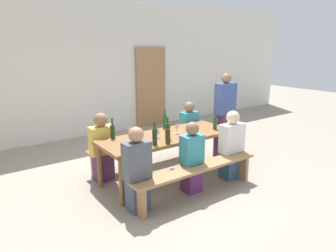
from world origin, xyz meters
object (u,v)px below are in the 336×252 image
(wine_bottle_3, at_px, (215,123))
(wine_glass_0, at_px, (177,126))
(bench_far, at_px, (145,146))
(wine_bottle_2, at_px, (155,136))
(wine_bottle_5, at_px, (165,121))
(wine_bottle_1, at_px, (168,136))
(bench_near, at_px, (197,172))
(wine_bottle_4, at_px, (168,131))
(seated_guest_far_1, at_px, (189,131))
(tasting_table, at_px, (168,139))
(seated_guest_near_2, at_px, (231,147))
(wine_bottle_0, at_px, (113,131))
(seated_guest_near_1, at_px, (192,159))
(seated_guest_near_0, at_px, (137,171))
(seated_guest_far_0, at_px, (102,149))
(wine_glass_1, at_px, (158,131))
(standing_host, at_px, (224,118))
(wine_glass_2, at_px, (130,128))
(wooden_door, at_px, (151,87))

(wine_bottle_3, height_order, wine_glass_0, wine_bottle_3)
(bench_far, distance_m, wine_bottle_2, 1.21)
(wine_bottle_2, distance_m, wine_bottle_5, 0.89)
(wine_bottle_1, bearing_deg, bench_far, 76.60)
(bench_near, bearing_deg, wine_bottle_2, 135.15)
(wine_bottle_4, distance_m, seated_guest_far_1, 1.32)
(tasting_table, height_order, seated_guest_near_2, seated_guest_near_2)
(wine_bottle_0, height_order, wine_bottle_3, wine_bottle_0)
(seated_guest_near_2, bearing_deg, seated_guest_near_1, 90.00)
(bench_far, relative_size, wine_bottle_5, 6.50)
(wine_bottle_5, xyz_separation_m, seated_guest_near_0, (-1.10, -0.92, -0.33))
(wine_bottle_1, relative_size, seated_guest_near_1, 0.28)
(wine_glass_0, bearing_deg, seated_guest_near_0, -152.46)
(wine_bottle_2, xyz_separation_m, seated_guest_far_0, (-0.45, 0.86, -0.34))
(wine_glass_1, height_order, standing_host, standing_host)
(wine_bottle_4, height_order, wine_glass_2, wine_bottle_4)
(wooden_door, xyz_separation_m, wine_bottle_3, (-0.83, -3.31, -0.19))
(wine_bottle_5, distance_m, wine_glass_1, 0.55)
(wine_bottle_4, xyz_separation_m, wine_glass_0, (0.29, 0.15, 0.00))
(wooden_door, distance_m, seated_guest_near_2, 3.82)
(wine_glass_2, distance_m, seated_guest_near_1, 1.12)
(wine_glass_1, bearing_deg, wine_glass_0, 1.75)
(seated_guest_far_0, bearing_deg, bench_far, 99.61)
(wine_bottle_1, relative_size, seated_guest_near_0, 0.26)
(seated_guest_near_2, height_order, seated_guest_far_1, seated_guest_near_2)
(wine_bottle_4, bearing_deg, seated_guest_near_2, -22.40)
(wine_bottle_1, xyz_separation_m, wine_bottle_2, (-0.18, 0.07, 0.01))
(wine_bottle_1, distance_m, seated_guest_far_0, 1.17)
(wine_bottle_3, distance_m, standing_host, 0.72)
(seated_guest_near_0, distance_m, seated_guest_near_1, 0.93)
(seated_guest_far_0, height_order, standing_host, standing_host)
(wine_bottle_0, relative_size, wine_bottle_1, 1.05)
(wooden_door, bearing_deg, wine_bottle_2, -121.97)
(wooden_door, relative_size, wine_glass_0, 11.49)
(wooden_door, height_order, seated_guest_far_1, wooden_door)
(tasting_table, xyz_separation_m, wine_glass_0, (0.16, -0.01, 0.20))
(wine_bottle_2, xyz_separation_m, seated_guest_near_0, (-0.47, -0.29, -0.32))
(wine_glass_2, bearing_deg, wine_bottle_2, -85.10)
(wine_bottle_1, xyz_separation_m, wine_glass_2, (-0.24, 0.71, 0.00))
(wooden_door, distance_m, bench_near, 4.26)
(bench_near, relative_size, seated_guest_far_1, 1.92)
(wine_bottle_4, bearing_deg, seated_guest_near_0, -152.57)
(wine_bottle_3, relative_size, wine_glass_2, 1.73)
(seated_guest_far_1, bearing_deg, wine_bottle_2, -57.74)
(wine_bottle_4, xyz_separation_m, wine_glass_2, (-0.37, 0.52, -0.01))
(wine_bottle_1, bearing_deg, bench_near, -55.20)
(tasting_table, xyz_separation_m, wine_bottle_0, (-0.79, 0.36, 0.19))
(wine_bottle_1, height_order, seated_guest_near_0, seated_guest_near_0)
(wine_bottle_1, height_order, seated_guest_near_2, seated_guest_near_2)
(wooden_door, height_order, wine_glass_2, wooden_door)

